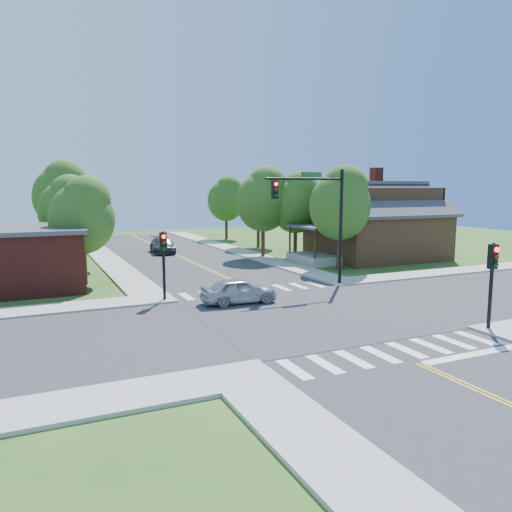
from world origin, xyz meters
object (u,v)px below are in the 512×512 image
car_silver (239,291)px  car_dgrey (162,246)px  signal_pole_nw (164,253)px  house_ne (376,220)px  signal_mast_ne (318,208)px  signal_pole_se (492,270)px

car_silver → car_dgrey: 21.86m
car_silver → signal_pole_nw: bearing=60.9°
house_ne → car_silver: size_ratio=3.21×
house_ne → car_silver: (-17.28, -10.73, -2.64)m
car_dgrey → car_silver: bearing=-87.9°
house_ne → car_dgrey: (-15.84, 11.08, -2.63)m
signal_mast_ne → house_ne: (11.19, 8.65, -1.52)m
signal_mast_ne → signal_pole_nw: 9.76m
house_ne → car_dgrey: house_ne is taller
signal_mast_ne → signal_pole_se: (1.69, -11.21, -2.19)m
signal_pole_nw → car_dgrey: (4.87, 19.74, -1.96)m
signal_mast_ne → signal_pole_se: size_ratio=1.89×
signal_pole_se → signal_pole_nw: 15.84m
signal_mast_ne → house_ne: bearing=37.7°
signal_pole_nw → car_silver: 4.47m
signal_mast_ne → signal_pole_nw: signal_mast_ne is taller
car_silver → car_dgrey: size_ratio=0.81×
signal_pole_se → house_ne: 22.03m
signal_mast_ne → house_ne: size_ratio=0.55×
car_silver → signal_pole_se: bearing=-137.6°
signal_mast_ne → signal_pole_nw: bearing=-179.9°
signal_pole_nw → car_silver: size_ratio=0.94×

